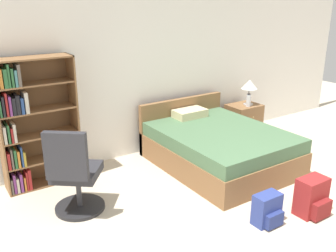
{
  "coord_description": "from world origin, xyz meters",
  "views": [
    {
      "loc": [
        -2.63,
        -1.56,
        2.3
      ],
      "look_at": [
        -0.28,
        1.98,
        0.83
      ],
      "focal_mm": 40.0,
      "sensor_mm": 36.0,
      "label": 1
    }
  ],
  "objects_px": {
    "bookshelf": "(29,124)",
    "nightstand": "(243,120)",
    "office_chair": "(74,176)",
    "table_lamp": "(250,85)",
    "backpack_blue": "(268,210)",
    "bed": "(217,146)",
    "backpack_red": "(312,198)",
    "water_bottle": "(248,100)"
  },
  "relations": [
    {
      "from": "bookshelf",
      "to": "office_chair",
      "type": "relative_size",
      "value": 1.58
    },
    {
      "from": "backpack_red",
      "to": "backpack_blue",
      "type": "xyz_separation_m",
      "value": [
        -0.55,
        0.14,
        -0.04
      ]
    },
    {
      "from": "bookshelf",
      "to": "nightstand",
      "type": "distance_m",
      "value": 3.59
    },
    {
      "from": "table_lamp",
      "to": "bookshelf",
      "type": "bearing_deg",
      "value": 177.7
    },
    {
      "from": "bookshelf",
      "to": "water_bottle",
      "type": "xyz_separation_m",
      "value": [
        3.53,
        -0.22,
        -0.18
      ]
    },
    {
      "from": "bed",
      "to": "nightstand",
      "type": "distance_m",
      "value": 1.38
    },
    {
      "from": "office_chair",
      "to": "water_bottle",
      "type": "height_order",
      "value": "office_chair"
    },
    {
      "from": "bed",
      "to": "backpack_red",
      "type": "height_order",
      "value": "bed"
    },
    {
      "from": "office_chair",
      "to": "table_lamp",
      "type": "height_order",
      "value": "office_chair"
    },
    {
      "from": "backpack_red",
      "to": "bookshelf",
      "type": "bearing_deg",
      "value": 134.76
    },
    {
      "from": "backpack_blue",
      "to": "nightstand",
      "type": "bearing_deg",
      "value": 51.08
    },
    {
      "from": "water_bottle",
      "to": "backpack_red",
      "type": "distance_m",
      "value": 2.5
    },
    {
      "from": "table_lamp",
      "to": "backpack_blue",
      "type": "xyz_separation_m",
      "value": [
        -1.78,
        -2.11,
        -0.72
      ]
    },
    {
      "from": "office_chair",
      "to": "bookshelf",
      "type": "bearing_deg",
      "value": 102.21
    },
    {
      "from": "bed",
      "to": "office_chair",
      "type": "bearing_deg",
      "value": -176.28
    },
    {
      "from": "nightstand",
      "to": "backpack_blue",
      "type": "bearing_deg",
      "value": -128.92
    },
    {
      "from": "table_lamp",
      "to": "backpack_red",
      "type": "bearing_deg",
      "value": -118.68
    },
    {
      "from": "backpack_blue",
      "to": "bed",
      "type": "bearing_deg",
      "value": 69.81
    },
    {
      "from": "backpack_blue",
      "to": "table_lamp",
      "type": "bearing_deg",
      "value": 49.77
    },
    {
      "from": "office_chair",
      "to": "nightstand",
      "type": "xyz_separation_m",
      "value": [
        3.34,
        0.83,
        -0.19
      ]
    },
    {
      "from": "office_chair",
      "to": "water_bottle",
      "type": "relative_size",
      "value": 4.65
    },
    {
      "from": "nightstand",
      "to": "backpack_blue",
      "type": "xyz_separation_m",
      "value": [
        -1.73,
        -2.14,
        -0.11
      ]
    },
    {
      "from": "office_chair",
      "to": "backpack_red",
      "type": "relative_size",
      "value": 2.4
    },
    {
      "from": "office_chair",
      "to": "table_lamp",
      "type": "bearing_deg",
      "value": 13.15
    },
    {
      "from": "water_bottle",
      "to": "backpack_red",
      "type": "xyz_separation_m",
      "value": [
        -1.16,
        -2.18,
        -0.44
      ]
    },
    {
      "from": "bookshelf",
      "to": "office_chair",
      "type": "xyz_separation_m",
      "value": [
        0.2,
        -0.94,
        -0.37
      ]
    },
    {
      "from": "bookshelf",
      "to": "backpack_blue",
      "type": "height_order",
      "value": "bookshelf"
    },
    {
      "from": "nightstand",
      "to": "backpack_red",
      "type": "distance_m",
      "value": 2.57
    },
    {
      "from": "nightstand",
      "to": "water_bottle",
      "type": "bearing_deg",
      "value": -100.8
    },
    {
      "from": "bookshelf",
      "to": "backpack_red",
      "type": "distance_m",
      "value": 3.43
    },
    {
      "from": "nightstand",
      "to": "table_lamp",
      "type": "relative_size",
      "value": 1.25
    },
    {
      "from": "bookshelf",
      "to": "office_chair",
      "type": "bearing_deg",
      "value": -77.79
    },
    {
      "from": "bookshelf",
      "to": "water_bottle",
      "type": "bearing_deg",
      "value": -3.5
    },
    {
      "from": "bed",
      "to": "table_lamp",
      "type": "distance_m",
      "value": 1.53
    },
    {
      "from": "water_bottle",
      "to": "backpack_blue",
      "type": "height_order",
      "value": "water_bottle"
    },
    {
      "from": "bookshelf",
      "to": "table_lamp",
      "type": "bearing_deg",
      "value": -2.3
    },
    {
      "from": "table_lamp",
      "to": "backpack_blue",
      "type": "height_order",
      "value": "table_lamp"
    },
    {
      "from": "nightstand",
      "to": "water_bottle",
      "type": "distance_m",
      "value": 0.39
    },
    {
      "from": "office_chair",
      "to": "backpack_red",
      "type": "xyz_separation_m",
      "value": [
        2.17,
        -1.45,
        -0.26
      ]
    },
    {
      "from": "bookshelf",
      "to": "table_lamp",
      "type": "height_order",
      "value": "bookshelf"
    },
    {
      "from": "backpack_red",
      "to": "office_chair",
      "type": "bearing_deg",
      "value": 146.17
    },
    {
      "from": "table_lamp",
      "to": "water_bottle",
      "type": "relative_size",
      "value": 1.96
    }
  ]
}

